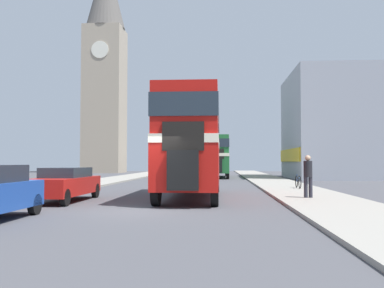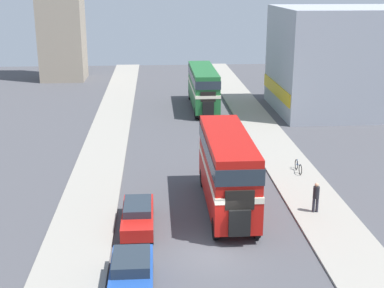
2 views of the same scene
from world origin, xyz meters
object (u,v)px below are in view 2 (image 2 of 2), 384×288
(bicycle_on_pavement, at_px, (298,167))
(pedestrian_walking, at_px, (316,196))
(double_decker_bus, at_px, (227,166))
(bus_distant, at_px, (203,85))
(car_parked_near, at_px, (132,273))
(car_parked_mid, at_px, (138,215))

(bicycle_on_pavement, bearing_deg, pedestrian_walking, -96.63)
(double_decker_bus, bearing_deg, bus_distant, 87.94)
(car_parked_near, bearing_deg, pedestrian_walking, 34.89)
(double_decker_bus, distance_m, bus_distant, 25.37)
(bus_distant, bearing_deg, car_parked_near, -100.33)
(bus_distant, height_order, pedestrian_walking, bus_distant)
(car_parked_mid, distance_m, pedestrian_walking, 10.11)
(bus_distant, xyz_separation_m, pedestrian_walking, (4.04, -26.42, -1.38))
(bus_distant, relative_size, car_parked_near, 2.61)
(double_decker_bus, relative_size, pedestrian_walking, 5.37)
(double_decker_bus, bearing_deg, bicycle_on_pavement, 44.07)
(bus_distant, relative_size, bicycle_on_pavement, 6.18)
(car_parked_mid, bearing_deg, double_decker_bus, 22.53)
(double_decker_bus, height_order, bus_distant, double_decker_bus)
(double_decker_bus, bearing_deg, car_parked_near, -122.55)
(car_parked_mid, bearing_deg, car_parked_near, -91.02)
(double_decker_bus, bearing_deg, pedestrian_walking, -12.10)
(pedestrian_walking, bearing_deg, bus_distant, 98.70)
(car_parked_near, distance_m, bicycle_on_pavement, 17.50)
(car_parked_near, distance_m, pedestrian_walking, 12.38)
(pedestrian_walking, bearing_deg, bicycle_on_pavement, 83.37)
(car_parked_mid, height_order, bicycle_on_pavement, car_parked_mid)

